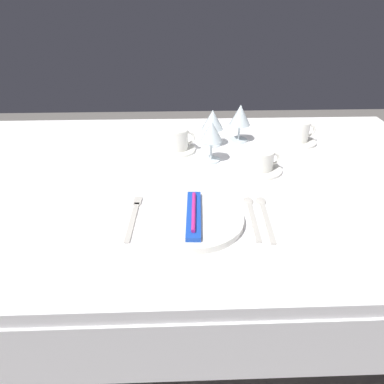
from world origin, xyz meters
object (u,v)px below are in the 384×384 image
spoon_dessert (265,213)px  coffee_cup_right (300,131)px  fork_outer (134,216)px  spoon_soup (251,212)px  coffee_cup_far (177,139)px  wine_glass_left (212,133)px  wine_glass_right (240,116)px  wine_glass_centre (213,121)px  coffee_cup_left (262,160)px  dinner_plate (194,219)px  toothbrush_package (194,214)px

spoon_dessert → coffee_cup_right: size_ratio=2.17×
fork_outer → spoon_soup: spoon_soup is taller
coffee_cup_far → wine_glass_left: bearing=-37.0°
wine_glass_right → fork_outer: bearing=-124.7°
spoon_dessert → spoon_soup: bearing=172.2°
wine_glass_centre → wine_glass_left: wine_glass_left is taller
wine_glass_right → coffee_cup_right: bearing=-7.5°
spoon_soup → wine_glass_left: (-0.08, 0.33, 0.10)m
coffee_cup_far → coffee_cup_left: bearing=-32.2°
spoon_soup → wine_glass_right: 0.52m
dinner_plate → spoon_soup: (0.16, 0.04, -0.01)m
fork_outer → coffee_cup_left: coffee_cup_left is taller
wine_glass_centre → wine_glass_right: 0.11m
coffee_cup_left → coffee_cup_right: coffee_cup_right is taller
fork_outer → spoon_soup: bearing=1.0°
toothbrush_package → coffee_cup_far: (-0.04, 0.46, 0.02)m
wine_glass_left → coffee_cup_right: bearing=22.7°
coffee_cup_left → wine_glass_right: wine_glass_right is taller
fork_outer → wine_glass_right: (0.36, 0.51, 0.10)m
fork_outer → coffee_cup_left: size_ratio=2.05×
wine_glass_left → wine_glass_centre: bearing=83.8°
fork_outer → wine_glass_right: 0.63m
coffee_cup_right → wine_glass_right: bearing=172.5°
spoon_dessert → wine_glass_right: size_ratio=1.48×
toothbrush_package → wine_glass_left: 0.38m
wine_glass_left → spoon_dessert: bearing=-70.7°
fork_outer → wine_glass_right: bearing=55.3°
toothbrush_package → fork_outer: bearing=168.5°
dinner_plate → spoon_soup: dinner_plate is taller
wine_glass_left → wine_glass_right: wine_glass_right is taller
fork_outer → spoon_soup: (0.31, 0.01, 0.00)m
toothbrush_package → coffee_cup_far: coffee_cup_far is taller
spoon_dessert → coffee_cup_left: 0.26m
spoon_soup → dinner_plate: bearing=-166.4°
coffee_cup_right → toothbrush_package: bearing=-129.6°
toothbrush_package → wine_glass_right: bearing=70.0°
wine_glass_right → toothbrush_package: bearing=-110.0°
dinner_plate → coffee_cup_right: (0.43, 0.51, 0.04)m
fork_outer → coffee_cup_right: 0.76m
coffee_cup_far → wine_glass_right: size_ratio=0.78×
dinner_plate → wine_glass_left: bearing=78.5°
spoon_soup → wine_glass_centre: 0.49m
coffee_cup_far → spoon_soup: bearing=-64.5°
fork_outer → spoon_dessert: (0.35, 0.00, -0.00)m
dinner_plate → wine_glass_right: 0.59m
coffee_cup_left → wine_glass_right: bearing=97.4°
coffee_cup_left → wine_glass_left: 0.19m
spoon_dessert → dinner_plate: bearing=-170.2°
wine_glass_centre → coffee_cup_right: bearing=0.8°
coffee_cup_far → dinner_plate: bearing=-84.6°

